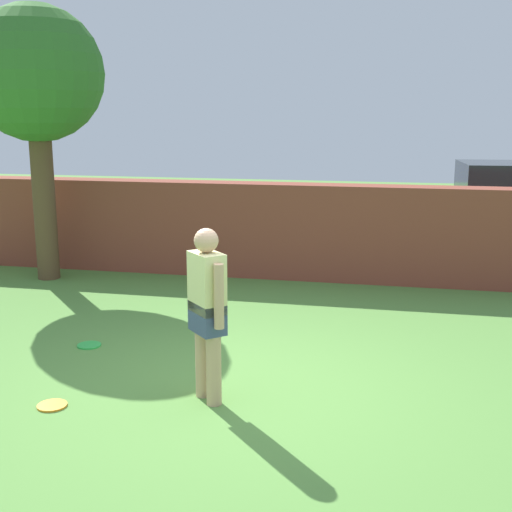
# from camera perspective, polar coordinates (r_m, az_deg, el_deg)

# --- Properties ---
(ground_plane) EXTENTS (40.00, 40.00, 0.00)m
(ground_plane) POSITION_cam_1_polar(r_m,az_deg,el_deg) (6.60, -2.19, -11.31)
(ground_plane) COLOR #568C3D
(brick_wall) EXTENTS (11.07, 0.50, 1.51)m
(brick_wall) POSITION_cam_1_polar(r_m,az_deg,el_deg) (11.05, -3.91, 2.38)
(brick_wall) COLOR brown
(brick_wall) RESTS_ON ground
(tree) EXTENTS (2.06, 2.06, 4.22)m
(tree) POSITION_cam_1_polar(r_m,az_deg,el_deg) (11.04, -18.11, 14.15)
(tree) COLOR brown
(tree) RESTS_ON ground
(person) EXTENTS (0.41, 0.42, 1.62)m
(person) POSITION_cam_1_polar(r_m,az_deg,el_deg) (6.11, -4.14, -4.33)
(person) COLOR tan
(person) RESTS_ON ground
(frisbee_orange) EXTENTS (0.27, 0.27, 0.02)m
(frisbee_orange) POSITION_cam_1_polar(r_m,az_deg,el_deg) (6.54, -16.86, -12.00)
(frisbee_orange) COLOR orange
(frisbee_orange) RESTS_ON ground
(frisbee_green) EXTENTS (0.27, 0.27, 0.02)m
(frisbee_green) POSITION_cam_1_polar(r_m,az_deg,el_deg) (8.00, -13.93, -7.33)
(frisbee_green) COLOR green
(frisbee_green) RESTS_ON ground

